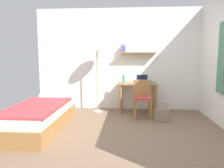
% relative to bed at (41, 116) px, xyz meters
% --- Properties ---
extents(ground_plane, '(5.28, 5.28, 0.00)m').
position_rel_bed_xyz_m(ground_plane, '(1.49, -0.33, -0.24)').
color(ground_plane, brown).
extents(wall_back, '(4.40, 0.27, 2.60)m').
position_rel_bed_xyz_m(wall_back, '(1.49, 1.69, 1.06)').
color(wall_back, white).
rests_on(wall_back, ground_plane).
extents(bed, '(0.87, 1.98, 0.54)m').
position_rel_bed_xyz_m(bed, '(0.00, 0.00, 0.00)').
color(bed, '#9E703D').
rests_on(bed, ground_plane).
extents(desk, '(0.93, 0.54, 0.73)m').
position_rel_bed_xyz_m(desk, '(1.91, 1.37, 0.34)').
color(desk, '#9E703D').
rests_on(desk, ground_plane).
extents(desk_chair, '(0.43, 0.40, 0.85)m').
position_rel_bed_xyz_m(desk_chair, '(1.99, 0.87, 0.24)').
color(desk_chair, '#9E703D').
rests_on(desk_chair, ground_plane).
extents(standing_lamp, '(0.43, 0.43, 1.73)m').
position_rel_bed_xyz_m(standing_lamp, '(0.91, 1.29, 1.30)').
color(standing_lamp, '#B2A893').
rests_on(standing_lamp, ground_plane).
extents(laptop, '(0.30, 0.22, 0.22)m').
position_rel_bed_xyz_m(laptop, '(2.02, 1.39, 0.55)').
color(laptop, '#B7BABF').
rests_on(laptop, desk).
extents(water_bottle, '(0.07, 0.07, 0.21)m').
position_rel_bed_xyz_m(water_bottle, '(1.57, 1.31, 0.59)').
color(water_bottle, '#42A87F').
rests_on(water_bottle, desk).
extents(book_stack, '(0.18, 0.23, 0.05)m').
position_rel_bed_xyz_m(book_stack, '(2.19, 1.41, 0.52)').
color(book_stack, '#3384C6').
rests_on(book_stack, desk).
extents(handbag, '(0.29, 0.12, 0.42)m').
position_rel_bed_xyz_m(handbag, '(2.39, 0.59, -0.09)').
color(handbag, gray).
rests_on(handbag, ground_plane).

